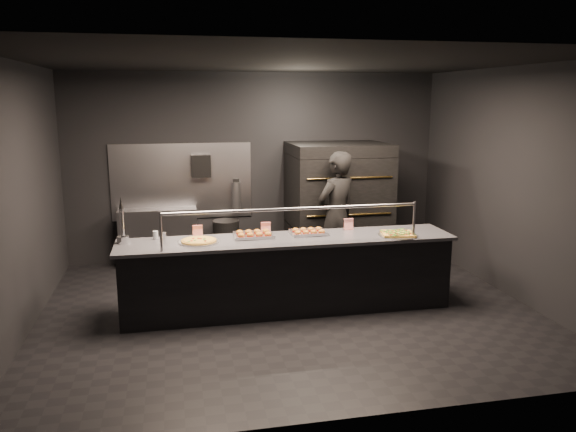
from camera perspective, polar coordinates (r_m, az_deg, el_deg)
The scene contains 15 objects.
room at distance 6.76m, azimuth -0.28°, elevation 2.57°, with size 6.04×6.00×3.00m.
service_counter at distance 6.96m, azimuth -0.00°, elevation -5.90°, with size 4.10×0.78×1.37m.
pizza_oven at distance 8.92m, azimuth 5.05°, elevation 1.33°, with size 1.50×1.23×1.91m.
prep_shelf at distance 9.07m, azimuth -13.01°, elevation -2.09°, with size 1.20×0.35×0.90m, color #99999E.
towel_dispenser at distance 8.95m, azimuth -8.84°, elevation 5.05°, with size 0.30×0.20×0.35m, color black.
fire_extinguisher at distance 9.08m, azimuth -5.28°, elevation 2.11°, with size 0.14×0.14×0.51m.
beer_tap at distance 6.85m, azimuth -16.46°, elevation -1.37°, with size 0.14×0.20×0.55m.
round_pizza at distance 6.73m, azimuth -9.05°, elevation -2.51°, with size 0.48×0.48×0.03m.
slider_tray_a at distance 6.91m, azimuth -3.50°, elevation -1.88°, with size 0.51×0.39×0.08m.
slider_tray_b at distance 7.04m, azimuth 2.09°, elevation -1.63°, with size 0.47×0.36×0.07m.
square_pizza at distance 7.09m, azimuth 11.09°, elevation -1.81°, with size 0.49×0.49×0.05m.
condiment_jar at distance 6.95m, azimuth -13.04°, elevation -1.93°, with size 0.16×0.06×0.10m.
tent_cards at distance 7.06m, azimuth -1.63°, elevation -1.18°, with size 2.05×0.04×0.15m.
trash_bin at distance 8.99m, azimuth -6.29°, elevation -2.64°, with size 0.42×0.42×0.70m, color black.
worker at distance 8.10m, azimuth 4.94°, elevation -0.00°, with size 0.68×0.45×1.86m, color black.
Camera 1 is at (-1.36, -6.49, 2.58)m, focal length 35.00 mm.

